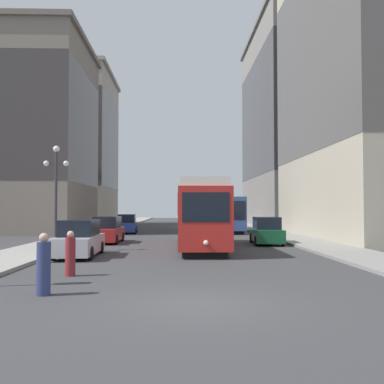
{
  "coord_description": "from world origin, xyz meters",
  "views": [
    {
      "loc": [
        -0.52,
        -11.28,
        2.39
      ],
      "look_at": [
        0.25,
        12.62,
        3.27
      ],
      "focal_mm": 41.89,
      "sensor_mm": 36.0,
      "label": 1
    }
  ],
  "objects_px": {
    "parked_car_left_near": "(127,224)",
    "parked_car_left_far": "(107,231)",
    "transit_bus": "(226,213)",
    "pedestrian_crossing_far": "(70,255)",
    "parked_car_left_mid": "(79,239)",
    "streetcar": "(200,213)",
    "pedestrian_crossing_near": "(44,266)",
    "parked_car_right_far": "(266,232)",
    "lamp_post_left_near": "(56,181)"
  },
  "relations": [
    {
      "from": "parked_car_left_near",
      "to": "parked_car_left_far",
      "type": "xyz_separation_m",
      "value": [
        0.0,
        -12.08,
        0.0
      ]
    },
    {
      "from": "transit_bus",
      "to": "pedestrian_crossing_far",
      "type": "distance_m",
      "value": 31.61
    },
    {
      "from": "parked_car_left_mid",
      "to": "pedestrian_crossing_far",
      "type": "xyz_separation_m",
      "value": [
        1.1,
        -6.44,
        -0.1
      ]
    },
    {
      "from": "streetcar",
      "to": "parked_car_left_far",
      "type": "xyz_separation_m",
      "value": [
        -6.24,
        4.32,
        -1.26
      ]
    },
    {
      "from": "parked_car_left_far",
      "to": "pedestrian_crossing_near",
      "type": "xyz_separation_m",
      "value": [
        1.2,
        -18.83,
        -0.05
      ]
    },
    {
      "from": "parked_car_left_near",
      "to": "parked_car_right_far",
      "type": "height_order",
      "value": "same"
    },
    {
      "from": "streetcar",
      "to": "pedestrian_crossing_near",
      "type": "relative_size",
      "value": 7.45
    },
    {
      "from": "parked_car_right_far",
      "to": "parked_car_left_mid",
      "type": "bearing_deg",
      "value": 37.16
    },
    {
      "from": "pedestrian_crossing_far",
      "to": "streetcar",
      "type": "bearing_deg",
      "value": 121.06
    },
    {
      "from": "streetcar",
      "to": "transit_bus",
      "type": "distance_m",
      "value": 19.67
    },
    {
      "from": "parked_car_left_near",
      "to": "lamp_post_left_near",
      "type": "relative_size",
      "value": 0.81
    },
    {
      "from": "streetcar",
      "to": "parked_car_right_far",
      "type": "height_order",
      "value": "streetcar"
    },
    {
      "from": "parked_car_left_mid",
      "to": "pedestrian_crossing_near",
      "type": "bearing_deg",
      "value": -83.84
    },
    {
      "from": "pedestrian_crossing_near",
      "to": "parked_car_left_mid",
      "type": "bearing_deg",
      "value": -85.99
    },
    {
      "from": "pedestrian_crossing_near",
      "to": "lamp_post_left_near",
      "type": "xyz_separation_m",
      "value": [
        -3.1,
        12.63,
        3.11
      ]
    },
    {
      "from": "streetcar",
      "to": "pedestrian_crossing_near",
      "type": "xyz_separation_m",
      "value": [
        -5.05,
        -14.51,
        -1.3
      ]
    },
    {
      "from": "parked_car_right_far",
      "to": "pedestrian_crossing_near",
      "type": "xyz_separation_m",
      "value": [
        -9.62,
        -17.21,
        -0.05
      ]
    },
    {
      "from": "parked_car_left_near",
      "to": "pedestrian_crossing_far",
      "type": "distance_m",
      "value": 27.42
    },
    {
      "from": "parked_car_left_far",
      "to": "parked_car_left_near",
      "type": "bearing_deg",
      "value": 90.66
    },
    {
      "from": "parked_car_left_mid",
      "to": "pedestrian_crossing_far",
      "type": "distance_m",
      "value": 6.54
    },
    {
      "from": "parked_car_left_near",
      "to": "parked_car_right_far",
      "type": "relative_size",
      "value": 1.01
    },
    {
      "from": "lamp_post_left_near",
      "to": "streetcar",
      "type": "bearing_deg",
      "value": 12.94
    },
    {
      "from": "parked_car_left_mid",
      "to": "lamp_post_left_near",
      "type": "height_order",
      "value": "lamp_post_left_near"
    },
    {
      "from": "transit_bus",
      "to": "parked_car_left_far",
      "type": "height_order",
      "value": "transit_bus"
    },
    {
      "from": "streetcar",
      "to": "pedestrian_crossing_far",
      "type": "height_order",
      "value": "streetcar"
    },
    {
      "from": "parked_car_right_far",
      "to": "pedestrian_crossing_far",
      "type": "xyz_separation_m",
      "value": [
        -9.72,
        -13.7,
        -0.1
      ]
    },
    {
      "from": "parked_car_right_far",
      "to": "parked_car_left_far",
      "type": "bearing_deg",
      "value": -5.2
    },
    {
      "from": "parked_car_left_near",
      "to": "parked_car_left_far",
      "type": "height_order",
      "value": "same"
    },
    {
      "from": "parked_car_right_far",
      "to": "parked_car_left_far",
      "type": "height_order",
      "value": "same"
    },
    {
      "from": "parked_car_left_far",
      "to": "pedestrian_crossing_near",
      "type": "relative_size",
      "value": 2.85
    },
    {
      "from": "parked_car_right_far",
      "to": "pedestrian_crossing_far",
      "type": "relative_size",
      "value": 2.9
    },
    {
      "from": "parked_car_left_mid",
      "to": "parked_car_left_far",
      "type": "relative_size",
      "value": 1.03
    },
    {
      "from": "streetcar",
      "to": "parked_car_left_mid",
      "type": "xyz_separation_m",
      "value": [
        -6.25,
        -4.56,
        -1.26
      ]
    },
    {
      "from": "streetcar",
      "to": "parked_car_left_far",
      "type": "relative_size",
      "value": 2.62
    },
    {
      "from": "streetcar",
      "to": "transit_bus",
      "type": "bearing_deg",
      "value": 79.56
    },
    {
      "from": "transit_bus",
      "to": "pedestrian_crossing_near",
      "type": "height_order",
      "value": "transit_bus"
    },
    {
      "from": "parked_car_right_far",
      "to": "pedestrian_crossing_near",
      "type": "relative_size",
      "value": 2.7
    },
    {
      "from": "parked_car_right_far",
      "to": "pedestrian_crossing_far",
      "type": "height_order",
      "value": "parked_car_right_far"
    },
    {
      "from": "parked_car_right_far",
      "to": "pedestrian_crossing_far",
      "type": "distance_m",
      "value": 16.8
    },
    {
      "from": "streetcar",
      "to": "parked_car_left_mid",
      "type": "height_order",
      "value": "streetcar"
    },
    {
      "from": "streetcar",
      "to": "parked_car_left_near",
      "type": "relative_size",
      "value": 2.75
    },
    {
      "from": "pedestrian_crossing_far",
      "to": "lamp_post_left_near",
      "type": "xyz_separation_m",
      "value": [
        -3.0,
        9.13,
        3.16
      ]
    },
    {
      "from": "parked_car_left_near",
      "to": "parked_car_left_mid",
      "type": "relative_size",
      "value": 0.93
    },
    {
      "from": "transit_bus",
      "to": "parked_car_right_far",
      "type": "bearing_deg",
      "value": -86.01
    },
    {
      "from": "lamp_post_left_near",
      "to": "pedestrian_crossing_far",
      "type": "bearing_deg",
      "value": -71.83
    },
    {
      "from": "parked_car_left_far",
      "to": "pedestrian_crossing_far",
      "type": "bearing_deg",
      "value": -85.27
    },
    {
      "from": "lamp_post_left_near",
      "to": "parked_car_left_mid",
      "type": "bearing_deg",
      "value": -54.74
    },
    {
      "from": "parked_car_right_far",
      "to": "transit_bus",
      "type": "bearing_deg",
      "value": -83.65
    },
    {
      "from": "streetcar",
      "to": "parked_car_left_far",
      "type": "height_order",
      "value": "streetcar"
    },
    {
      "from": "parked_car_left_mid",
      "to": "pedestrian_crossing_far",
      "type": "height_order",
      "value": "parked_car_left_mid"
    }
  ]
}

